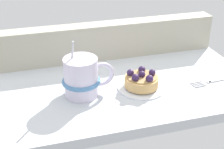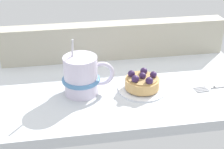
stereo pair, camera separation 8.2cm
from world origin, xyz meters
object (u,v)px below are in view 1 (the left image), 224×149
Objects in this scene: raspberry_tart at (141,80)px; dessert_fork at (219,80)px; coffee_mug at (82,77)px; dessert_plate at (141,87)px.

raspberry_tart is 0.51× the size of dessert_fork.
dessert_fork is (37.80, -3.18, -4.65)cm from coffee_mug.
raspberry_tart is at bearing 174.95° from dessert_fork.
dessert_plate is at bearing 174.90° from dessert_fork.
coffee_mug is at bearing 175.18° from dessert_fork.
coffee_mug reaches higher than dessert_fork.
dessert_fork is at bearing -4.82° from coffee_mug.
dessert_plate is at bearing -4.41° from coffee_mug.
dessert_plate reaches higher than dessert_fork.
coffee_mug is (-15.53, 1.22, 2.44)cm from raspberry_tart.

